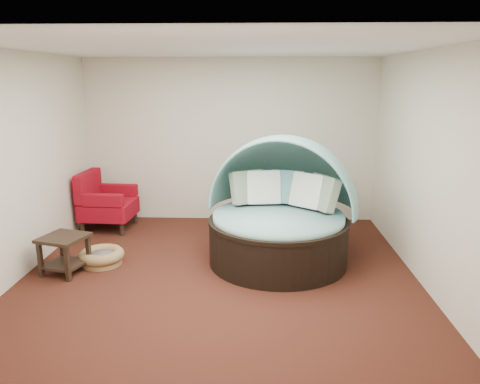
{
  "coord_description": "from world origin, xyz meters",
  "views": [
    {
      "loc": [
        0.47,
        -5.56,
        2.47
      ],
      "look_at": [
        0.24,
        0.6,
        0.96
      ],
      "focal_mm": 35.0,
      "sensor_mm": 36.0,
      "label": 1
    }
  ],
  "objects_px": {
    "red_armchair": "(105,203)",
    "side_table": "(64,249)",
    "canopy_daybed": "(281,204)",
    "pet_basket": "(102,256)"
  },
  "relations": [
    {
      "from": "red_armchair",
      "to": "side_table",
      "type": "xyz_separation_m",
      "value": [
        0.06,
        -1.85,
        -0.12
      ]
    },
    {
      "from": "pet_basket",
      "to": "red_armchair",
      "type": "distance_m",
      "value": 1.64
    },
    {
      "from": "canopy_daybed",
      "to": "pet_basket",
      "type": "xyz_separation_m",
      "value": [
        -2.42,
        -0.27,
        -0.69
      ]
    },
    {
      "from": "pet_basket",
      "to": "side_table",
      "type": "height_order",
      "value": "side_table"
    },
    {
      "from": "canopy_daybed",
      "to": "pet_basket",
      "type": "relative_size",
      "value": 3.3
    },
    {
      "from": "red_armchair",
      "to": "side_table",
      "type": "distance_m",
      "value": 1.85
    },
    {
      "from": "red_armchair",
      "to": "pet_basket",
      "type": "bearing_deg",
      "value": -70.78
    },
    {
      "from": "red_armchair",
      "to": "side_table",
      "type": "relative_size",
      "value": 1.49
    },
    {
      "from": "canopy_daybed",
      "to": "pet_basket",
      "type": "bearing_deg",
      "value": -157.68
    },
    {
      "from": "canopy_daybed",
      "to": "red_armchair",
      "type": "relative_size",
      "value": 2.46
    }
  ]
}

